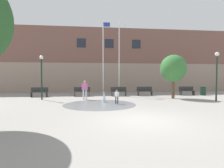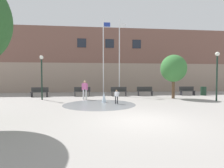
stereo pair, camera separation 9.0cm
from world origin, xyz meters
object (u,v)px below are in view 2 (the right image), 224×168
object	(u,v)px
park_bench_far_right	(187,91)
flagpole_left	(104,55)
park_bench_left_of_flagpoles	(82,91)
flagpole_right	(120,55)
child_in_fountain	(117,96)
park_bench_center	(145,91)
adult_near_bench	(85,88)
lamp_post_right_lane	(217,69)
park_bench_far_left	(40,92)
street_tree_near_building	(173,69)
lamp_post_left_lane	(42,71)
park_bench_under_left_flagpole	(119,91)
trash_can	(203,91)

from	to	relation	value
park_bench_far_right	flagpole_left	bearing A→B (deg)	169.32
park_bench_left_of_flagpoles	flagpole_right	bearing A→B (deg)	19.81
park_bench_left_of_flagpoles	child_in_fountain	xyz separation A→B (m)	(2.73, -5.42, 0.10)
park_bench_center	adult_near_bench	xyz separation A→B (m)	(-5.93, -2.52, 0.45)
park_bench_far_right	flagpole_right	distance (m)	8.03
park_bench_far_right	flagpole_left	xyz separation A→B (m)	(-8.63, 1.63, 3.85)
park_bench_center	lamp_post_right_lane	bearing A→B (deg)	-46.70
park_bench_far_right	adult_near_bench	bearing A→B (deg)	-166.46
park_bench_far_left	street_tree_near_building	bearing A→B (deg)	-11.54
park_bench_center	park_bench_left_of_flagpoles	bearing A→B (deg)	178.25
park_bench_left_of_flagpoles	park_bench_far_left	bearing A→B (deg)	-176.87
park_bench_far_right	child_in_fountain	world-z (taller)	child_in_fountain
park_bench_far_left	lamp_post_left_lane	world-z (taller)	lamp_post_left_lane
park_bench_far_right	child_in_fountain	size ratio (longest dim) A/B	1.62
park_bench_under_left_flagpole	adult_near_bench	size ratio (longest dim) A/B	1.01
flagpole_left	street_tree_near_building	world-z (taller)	flagpole_left
park_bench_far_left	park_bench_center	distance (m)	10.33
adult_near_bench	trash_can	world-z (taller)	adult_near_bench
lamp_post_left_lane	street_tree_near_building	distance (m)	11.30
park_bench_far_left	park_bench_left_of_flagpoles	bearing A→B (deg)	3.13
lamp_post_left_lane	lamp_post_right_lane	bearing A→B (deg)	-9.83
flagpole_right	child_in_fountain	bearing A→B (deg)	-100.15
park_bench_far_right	flagpole_right	xyz separation A→B (m)	(-6.88, 1.63, 3.82)
park_bench_left_of_flagpoles	park_bench_center	distance (m)	6.32
flagpole_right	park_bench_left_of_flagpoles	bearing A→B (deg)	-160.19
flagpole_right	lamp_post_left_lane	bearing A→B (deg)	-151.64
park_bench_under_left_flagpole	adult_near_bench	xyz separation A→B (m)	(-3.24, -2.47, 0.45)
park_bench_center	lamp_post_right_lane	world-z (taller)	lamp_post_right_lane
park_bench_under_left_flagpole	park_bench_center	size ratio (longest dim) A/B	1.00
flagpole_right	trash_can	size ratio (longest dim) A/B	9.00
park_bench_far_left	park_bench_center	bearing A→B (deg)	0.14
park_bench_far_left	flagpole_right	world-z (taller)	flagpole_right
flagpole_left	child_in_fountain	bearing A→B (deg)	-85.65
child_in_fountain	adult_near_bench	world-z (taller)	adult_near_bench
flagpole_left	lamp_post_left_lane	distance (m)	6.87
park_bench_far_left	lamp_post_right_lane	size ratio (longest dim) A/B	0.42
adult_near_bench	trash_can	size ratio (longest dim) A/B	1.77
park_bench_far_right	lamp_post_left_lane	bearing A→B (deg)	-171.02
park_bench_left_of_flagpoles	trash_can	bearing A→B (deg)	-2.14
park_bench_left_of_flagpoles	lamp_post_left_lane	xyz separation A→B (m)	(-3.16, -2.41, 1.94)
park_bench_left_of_flagpoles	lamp_post_left_lane	world-z (taller)	lamp_post_left_lane
park_bench_far_left	park_bench_far_right	xyz separation A→B (m)	(14.84, 0.02, 0.00)
park_bench_left_of_flagpoles	flagpole_left	world-z (taller)	flagpole_left
adult_near_bench	flagpole_right	world-z (taller)	flagpole_right
park_bench_far_left	park_bench_far_right	world-z (taller)	same
trash_can	flagpole_left	bearing A→B (deg)	169.56
child_in_fountain	park_bench_under_left_flagpole	bearing A→B (deg)	-32.96
lamp_post_right_lane	lamp_post_left_lane	bearing A→B (deg)	170.17
park_bench_far_left	flagpole_right	bearing A→B (deg)	11.66
park_bench_far_left	flagpole_left	size ratio (longest dim) A/B	0.20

